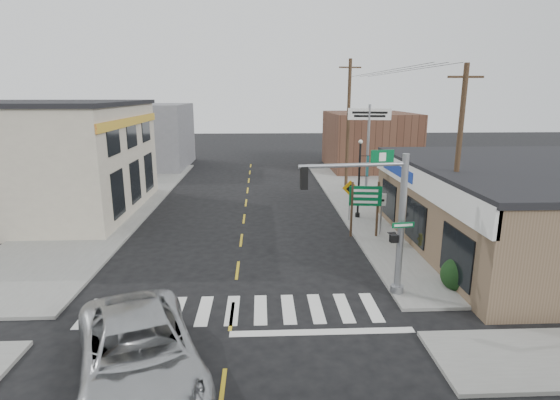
{
  "coord_description": "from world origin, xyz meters",
  "views": [
    {
      "loc": [
        1.06,
        -13.8,
        7.53
      ],
      "look_at": [
        1.92,
        5.37,
        2.8
      ],
      "focal_mm": 28.0,
      "sensor_mm": 36.0,
      "label": 1
    }
  ],
  "objects_px": {
    "fire_hydrant": "(400,239)",
    "utility_pole_far": "(348,123)",
    "guide_sign": "(365,202)",
    "traffic_signal_pole": "(385,210)",
    "utility_pole_near": "(457,164)",
    "lamp_post": "(360,173)",
    "bare_tree": "(446,172)",
    "dance_center_sign": "(369,127)",
    "suv": "(139,352)"
  },
  "relations": [
    {
      "from": "lamp_post",
      "to": "bare_tree",
      "type": "bearing_deg",
      "value": -75.71
    },
    {
      "from": "fire_hydrant",
      "to": "utility_pole_far",
      "type": "relative_size",
      "value": 0.06
    },
    {
      "from": "dance_center_sign",
      "to": "fire_hydrant",
      "type": "bearing_deg",
      "value": -85.19
    },
    {
      "from": "dance_center_sign",
      "to": "utility_pole_near",
      "type": "height_order",
      "value": "utility_pole_near"
    },
    {
      "from": "fire_hydrant",
      "to": "utility_pole_near",
      "type": "distance_m",
      "value": 4.81
    },
    {
      "from": "guide_sign",
      "to": "bare_tree",
      "type": "relative_size",
      "value": 0.63
    },
    {
      "from": "dance_center_sign",
      "to": "bare_tree",
      "type": "xyz_separation_m",
      "value": [
        1.07,
        -11.39,
        -1.33
      ]
    },
    {
      "from": "bare_tree",
      "to": "utility_pole_near",
      "type": "bearing_deg",
      "value": -103.7
    },
    {
      "from": "lamp_post",
      "to": "utility_pole_far",
      "type": "xyz_separation_m",
      "value": [
        0.92,
        8.8,
        2.34
      ]
    },
    {
      "from": "fire_hydrant",
      "to": "lamp_post",
      "type": "xyz_separation_m",
      "value": [
        -0.92,
        5.21,
        2.4
      ]
    },
    {
      "from": "lamp_post",
      "to": "utility_pole_near",
      "type": "relative_size",
      "value": 0.55
    },
    {
      "from": "guide_sign",
      "to": "utility_pole_far",
      "type": "bearing_deg",
      "value": 90.21
    },
    {
      "from": "fire_hydrant",
      "to": "dance_center_sign",
      "type": "xyz_separation_m",
      "value": [
        1.06,
        11.63,
        4.64
      ]
    },
    {
      "from": "bare_tree",
      "to": "utility_pole_near",
      "type": "height_order",
      "value": "utility_pole_near"
    },
    {
      "from": "traffic_signal_pole",
      "to": "utility_pole_far",
      "type": "bearing_deg",
      "value": 75.56
    },
    {
      "from": "guide_sign",
      "to": "traffic_signal_pole",
      "type": "bearing_deg",
      "value": -90.94
    },
    {
      "from": "dance_center_sign",
      "to": "utility_pole_near",
      "type": "bearing_deg",
      "value": -77.85
    },
    {
      "from": "fire_hydrant",
      "to": "traffic_signal_pole",
      "type": "bearing_deg",
      "value": -114.88
    },
    {
      "from": "suv",
      "to": "utility_pole_far",
      "type": "height_order",
      "value": "utility_pole_far"
    },
    {
      "from": "fire_hydrant",
      "to": "bare_tree",
      "type": "relative_size",
      "value": 0.14
    },
    {
      "from": "suv",
      "to": "utility_pole_far",
      "type": "distance_m",
      "value": 26.32
    },
    {
      "from": "fire_hydrant",
      "to": "lamp_post",
      "type": "bearing_deg",
      "value": 100.01
    },
    {
      "from": "fire_hydrant",
      "to": "utility_pole_far",
      "type": "xyz_separation_m",
      "value": [
        0.0,
        14.01,
        4.74
      ]
    },
    {
      "from": "utility_pole_near",
      "to": "traffic_signal_pole",
      "type": "bearing_deg",
      "value": -141.4
    },
    {
      "from": "bare_tree",
      "to": "utility_pole_near",
      "type": "xyz_separation_m",
      "value": [
        -0.56,
        -2.29,
        0.76
      ]
    },
    {
      "from": "dance_center_sign",
      "to": "guide_sign",
      "type": "bearing_deg",
      "value": -93.99
    },
    {
      "from": "suv",
      "to": "utility_pole_far",
      "type": "xyz_separation_m",
      "value": [
        10.13,
        23.91,
        4.32
      ]
    },
    {
      "from": "suv",
      "to": "traffic_signal_pole",
      "type": "height_order",
      "value": "traffic_signal_pole"
    },
    {
      "from": "fire_hydrant",
      "to": "suv",
      "type": "bearing_deg",
      "value": -135.67
    },
    {
      "from": "guide_sign",
      "to": "lamp_post",
      "type": "relative_size",
      "value": 0.62
    },
    {
      "from": "bare_tree",
      "to": "utility_pole_far",
      "type": "relative_size",
      "value": 0.47
    },
    {
      "from": "guide_sign",
      "to": "lamp_post",
      "type": "distance_m",
      "value": 3.83
    },
    {
      "from": "guide_sign",
      "to": "utility_pole_near",
      "type": "bearing_deg",
      "value": -42.74
    },
    {
      "from": "bare_tree",
      "to": "utility_pole_near",
      "type": "relative_size",
      "value": 0.54
    },
    {
      "from": "fire_hydrant",
      "to": "bare_tree",
      "type": "bearing_deg",
      "value": 6.42
    },
    {
      "from": "fire_hydrant",
      "to": "utility_pole_far",
      "type": "bearing_deg",
      "value": 89.99
    },
    {
      "from": "suv",
      "to": "fire_hydrant",
      "type": "relative_size",
      "value": 10.18
    },
    {
      "from": "guide_sign",
      "to": "lamp_post",
      "type": "height_order",
      "value": "lamp_post"
    },
    {
      "from": "fire_hydrant",
      "to": "utility_pole_near",
      "type": "height_order",
      "value": "utility_pole_near"
    },
    {
      "from": "suv",
      "to": "guide_sign",
      "type": "xyz_separation_m",
      "value": [
        8.67,
        11.42,
        1.13
      ]
    },
    {
      "from": "suv",
      "to": "dance_center_sign",
      "type": "distance_m",
      "value": 24.63
    },
    {
      "from": "suv",
      "to": "bare_tree",
      "type": "bearing_deg",
      "value": 18.86
    },
    {
      "from": "traffic_signal_pole",
      "to": "fire_hydrant",
      "type": "height_order",
      "value": "traffic_signal_pole"
    },
    {
      "from": "guide_sign",
      "to": "dance_center_sign",
      "type": "relative_size",
      "value": 0.45
    },
    {
      "from": "dance_center_sign",
      "to": "utility_pole_far",
      "type": "bearing_deg",
      "value": 123.99
    },
    {
      "from": "dance_center_sign",
      "to": "bare_tree",
      "type": "height_order",
      "value": "dance_center_sign"
    },
    {
      "from": "fire_hydrant",
      "to": "utility_pole_near",
      "type": "bearing_deg",
      "value": -52.5
    },
    {
      "from": "guide_sign",
      "to": "utility_pole_far",
      "type": "xyz_separation_m",
      "value": [
        1.46,
        12.49,
        3.19
      ]
    },
    {
      "from": "suv",
      "to": "traffic_signal_pole",
      "type": "bearing_deg",
      "value": 10.87
    },
    {
      "from": "guide_sign",
      "to": "bare_tree",
      "type": "xyz_separation_m",
      "value": [
        3.59,
        -1.28,
        1.76
      ]
    }
  ]
}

